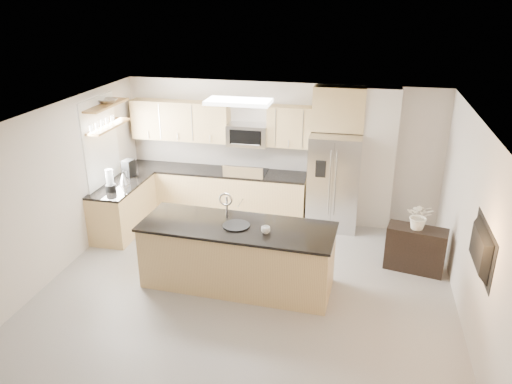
% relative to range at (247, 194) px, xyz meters
% --- Properties ---
extents(floor, '(6.50, 6.50, 0.00)m').
position_rel_range_xyz_m(floor, '(0.60, -2.92, -0.47)').
color(floor, gray).
rests_on(floor, ground).
extents(ceiling, '(6.00, 6.50, 0.02)m').
position_rel_range_xyz_m(ceiling, '(0.60, -2.92, 2.13)').
color(ceiling, white).
rests_on(ceiling, wall_back).
extents(wall_back, '(6.00, 0.02, 2.60)m').
position_rel_range_xyz_m(wall_back, '(0.60, 0.33, 0.83)').
color(wall_back, beige).
rests_on(wall_back, floor).
extents(wall_left, '(0.02, 6.50, 2.60)m').
position_rel_range_xyz_m(wall_left, '(-2.40, -2.92, 0.83)').
color(wall_left, beige).
rests_on(wall_left, floor).
extents(wall_right, '(0.02, 6.50, 2.60)m').
position_rel_range_xyz_m(wall_right, '(3.60, -2.92, 0.83)').
color(wall_right, beige).
rests_on(wall_right, floor).
extents(back_counter, '(3.55, 0.66, 1.44)m').
position_rel_range_xyz_m(back_counter, '(-0.63, 0.01, -0.00)').
color(back_counter, '#D8B677').
rests_on(back_counter, floor).
extents(left_counter, '(0.66, 1.50, 0.92)m').
position_rel_range_xyz_m(left_counter, '(-2.07, -1.07, -0.01)').
color(left_counter, '#D8B677').
rests_on(left_counter, floor).
extents(range, '(0.76, 0.64, 1.14)m').
position_rel_range_xyz_m(range, '(0.00, 0.00, 0.00)').
color(range, black).
rests_on(range, floor).
extents(upper_cabinets, '(3.50, 0.33, 0.75)m').
position_rel_range_xyz_m(upper_cabinets, '(-0.70, 0.16, 1.35)').
color(upper_cabinets, tan).
rests_on(upper_cabinets, wall_back).
extents(microwave, '(0.76, 0.40, 0.40)m').
position_rel_range_xyz_m(microwave, '(0.00, 0.12, 1.16)').
color(microwave, '#B8B8BB').
rests_on(microwave, upper_cabinets).
extents(refrigerator, '(0.92, 0.78, 1.78)m').
position_rel_range_xyz_m(refrigerator, '(1.66, -0.05, 0.42)').
color(refrigerator, '#B8B8BB').
rests_on(refrigerator, floor).
extents(partition_column, '(0.60, 0.30, 2.60)m').
position_rel_range_xyz_m(partition_column, '(2.42, 0.18, 0.83)').
color(partition_column, beige).
rests_on(partition_column, floor).
extents(window, '(0.04, 1.15, 1.65)m').
position_rel_range_xyz_m(window, '(-2.38, -1.07, 1.18)').
color(window, white).
rests_on(window, wall_left).
extents(shelf_lower, '(0.30, 1.20, 0.04)m').
position_rel_range_xyz_m(shelf_lower, '(-2.25, -0.97, 1.48)').
color(shelf_lower, olive).
rests_on(shelf_lower, wall_left).
extents(shelf_upper, '(0.30, 1.20, 0.04)m').
position_rel_range_xyz_m(shelf_upper, '(-2.25, -0.97, 1.85)').
color(shelf_upper, olive).
rests_on(shelf_upper, wall_left).
extents(ceiling_fixture, '(1.00, 0.50, 0.06)m').
position_rel_range_xyz_m(ceiling_fixture, '(0.20, -1.32, 2.09)').
color(ceiling_fixture, white).
rests_on(ceiling_fixture, ceiling).
extents(island, '(2.89, 1.15, 1.41)m').
position_rel_range_xyz_m(island, '(0.43, -2.41, 0.02)').
color(island, '#D8B677').
rests_on(island, floor).
extents(credenza, '(0.96, 0.55, 0.72)m').
position_rel_range_xyz_m(credenza, '(3.07, -1.39, -0.11)').
color(credenza, black).
rests_on(credenza, floor).
extents(cup, '(0.14, 0.14, 0.10)m').
position_rel_range_xyz_m(cup, '(0.89, -2.56, 0.56)').
color(cup, white).
rests_on(cup, island).
extents(platter, '(0.46, 0.46, 0.02)m').
position_rel_range_xyz_m(platter, '(0.42, -2.43, 0.52)').
color(platter, black).
rests_on(platter, island).
extents(blender, '(0.17, 0.17, 0.40)m').
position_rel_range_xyz_m(blender, '(-2.08, -1.43, 0.62)').
color(blender, black).
rests_on(blender, left_counter).
extents(kettle, '(0.19, 0.19, 0.24)m').
position_rel_range_xyz_m(kettle, '(-2.03, -1.04, 0.55)').
color(kettle, '#B8B8BB').
rests_on(kettle, left_counter).
extents(coffee_maker, '(0.20, 0.23, 0.32)m').
position_rel_range_xyz_m(coffee_maker, '(-2.09, -0.68, 0.60)').
color(coffee_maker, black).
rests_on(coffee_maker, left_counter).
extents(bowl, '(0.51, 0.51, 0.10)m').
position_rel_range_xyz_m(bowl, '(-2.25, -0.89, 1.91)').
color(bowl, '#B8B8BB').
rests_on(bowl, shelf_upper).
extents(flower_vase, '(0.64, 0.57, 0.65)m').
position_rel_range_xyz_m(flower_vase, '(3.06, -1.39, 0.58)').
color(flower_vase, white).
rests_on(flower_vase, credenza).
extents(television, '(0.14, 1.08, 0.62)m').
position_rel_range_xyz_m(television, '(3.51, -3.12, 0.88)').
color(television, black).
rests_on(television, wall_right).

